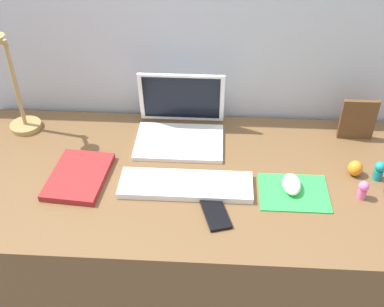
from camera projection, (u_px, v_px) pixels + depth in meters
back_wall at (207, 129)px, 1.92m from camera, size 2.78×0.05×1.30m
desk at (202, 254)px, 1.78m from camera, size 1.58×0.70×0.74m
laptop at (180, 122)px, 1.70m from camera, size 0.30×0.25×0.21m
keyboard at (186, 185)px, 1.51m from camera, size 0.41×0.13×0.02m
mousepad at (294, 192)px, 1.49m from camera, size 0.21×0.17×0.00m
mouse at (292, 184)px, 1.49m from camera, size 0.06×0.10×0.03m
cell_phone at (215, 214)px, 1.41m from camera, size 0.10×0.14×0.01m
desk_lamp at (13, 87)px, 1.64m from camera, size 0.11×0.15×0.39m
notebook_pad at (79, 176)px, 1.54m from camera, size 0.19×0.25×0.02m
picture_frame at (358, 120)px, 1.68m from camera, size 0.12×0.02×0.15m
toy_figurine_teal at (379, 170)px, 1.53m from camera, size 0.03×0.03×0.06m
toy_figurine_orange at (355, 168)px, 1.55m from camera, size 0.05×0.05×0.05m
toy_figurine_pink at (363, 189)px, 1.46m from camera, size 0.03×0.03×0.06m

